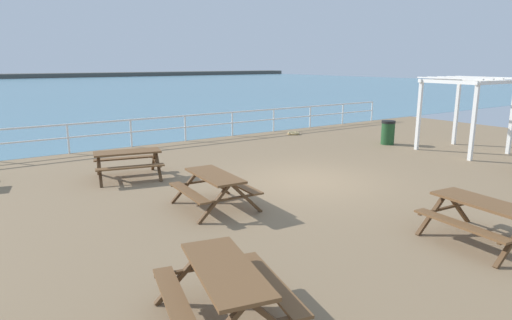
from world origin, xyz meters
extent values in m
cube|color=#846B4C|center=(0.00, 0.00, -0.10)|extent=(30.00, 24.00, 0.20)
cube|color=teal|center=(0.00, 52.75, 0.00)|extent=(142.00, 90.00, 0.01)
cube|color=white|center=(0.00, 7.75, 1.05)|extent=(23.00, 0.06, 0.06)
cube|color=white|center=(0.00, 7.75, 0.58)|extent=(23.00, 0.05, 0.05)
cylinder|color=white|center=(-4.60, 7.75, 0.53)|extent=(0.07, 0.07, 1.05)
cylinder|color=white|center=(-2.30, 7.75, 0.53)|extent=(0.07, 0.07, 1.05)
cylinder|color=white|center=(0.00, 7.75, 0.53)|extent=(0.07, 0.07, 1.05)
cylinder|color=white|center=(2.30, 7.75, 0.53)|extent=(0.07, 0.07, 1.05)
cylinder|color=white|center=(4.60, 7.75, 0.53)|extent=(0.07, 0.07, 1.05)
cylinder|color=white|center=(6.90, 7.75, 0.53)|extent=(0.07, 0.07, 1.05)
cylinder|color=white|center=(9.20, 7.75, 0.53)|extent=(0.07, 0.07, 1.05)
cylinder|color=white|center=(11.50, 7.75, 0.53)|extent=(0.07, 0.07, 1.05)
cube|color=brown|center=(-3.97, 3.16, 0.75)|extent=(1.91, 1.07, 0.05)
cube|color=brown|center=(-3.83, 3.77, 0.45)|extent=(1.81, 0.64, 0.04)
cube|color=brown|center=(-4.10, 2.56, 0.45)|extent=(1.81, 0.64, 0.04)
cube|color=#50351E|center=(-3.13, 3.36, 0.38)|extent=(0.25, 0.79, 0.79)
cube|color=#50351E|center=(-3.29, 2.63, 0.38)|extent=(0.25, 0.79, 0.79)
cube|color=#50351E|center=(-3.21, 3.00, 0.42)|extent=(0.38, 1.48, 0.04)
cube|color=#50351E|center=(-4.65, 3.70, 0.38)|extent=(0.25, 0.79, 0.79)
cube|color=#50351E|center=(-4.81, 2.97, 0.38)|extent=(0.25, 0.79, 0.79)
cube|color=#50351E|center=(-4.73, 3.33, 0.42)|extent=(0.38, 1.48, 0.04)
cube|color=brown|center=(-5.34, -4.55, 0.75)|extent=(1.08, 1.91, 0.05)
cube|color=brown|center=(-5.95, -4.42, 0.45)|extent=(0.65, 1.81, 0.04)
cube|color=brown|center=(-4.74, -4.69, 0.45)|extent=(0.65, 1.81, 0.04)
cube|color=#50351E|center=(-5.54, -3.71, 0.38)|extent=(0.79, 0.25, 0.79)
cube|color=#50351E|center=(-4.80, -3.88, 0.38)|extent=(0.79, 0.25, 0.79)
cube|color=#50351E|center=(-5.17, -3.79, 0.42)|extent=(1.48, 0.39, 0.04)
cube|color=brown|center=(-0.19, -4.97, 0.75)|extent=(0.87, 1.86, 0.05)
cube|color=brown|center=(-0.81, -4.91, 0.45)|extent=(0.43, 1.82, 0.04)
cube|color=brown|center=(0.43, -5.03, 0.45)|extent=(0.43, 1.82, 0.04)
cube|color=#50351E|center=(-0.49, -4.16, 0.38)|extent=(0.80, 0.15, 0.79)
cube|color=#50351E|center=(0.26, -4.23, 0.38)|extent=(0.80, 0.15, 0.79)
cube|color=#50351E|center=(-0.12, -4.20, 0.42)|extent=(1.50, 0.20, 0.04)
cube|color=#50351E|center=(-0.64, -5.71, 0.38)|extent=(0.80, 0.15, 0.79)
cube|color=brown|center=(-3.22, -0.50, 0.75)|extent=(0.83, 1.84, 0.05)
cube|color=brown|center=(-3.84, -0.46, 0.45)|extent=(0.39, 1.81, 0.04)
cube|color=brown|center=(-2.61, -0.55, 0.45)|extent=(0.39, 1.81, 0.04)
cube|color=#50351E|center=(-3.54, 0.30, 0.38)|extent=(0.80, 0.14, 0.79)
cube|color=#50351E|center=(-2.80, 0.25, 0.38)|extent=(0.80, 0.14, 0.79)
cube|color=#50351E|center=(-3.17, 0.28, 0.42)|extent=(1.50, 0.17, 0.04)
cube|color=#50351E|center=(-3.65, -1.25, 0.38)|extent=(0.80, 0.14, 0.79)
cube|color=#50351E|center=(-2.91, -1.31, 0.38)|extent=(0.80, 0.14, 0.79)
cube|color=#50351E|center=(-3.28, -1.28, 0.42)|extent=(1.50, 0.17, 0.04)
cube|color=white|center=(8.56, 0.95, 1.25)|extent=(0.12, 0.12, 2.50)
cube|color=white|center=(8.40, -1.25, 1.25)|extent=(0.12, 0.12, 2.50)
cube|color=white|center=(6.36, 1.11, 1.25)|extent=(0.12, 0.12, 2.50)
cube|color=white|center=(6.20, -1.09, 1.25)|extent=(0.12, 0.12, 2.50)
cube|color=white|center=(8.48, -0.15, 2.56)|extent=(0.29, 2.44, 0.12)
cube|color=white|center=(6.28, 0.01, 2.56)|extent=(0.29, 2.44, 0.12)
cube|color=white|center=(7.46, 1.03, 2.56)|extent=(2.44, 0.29, 0.12)
cube|color=white|center=(7.30, -1.17, 2.56)|extent=(2.44, 0.29, 0.12)
cube|color=white|center=(6.28, 0.01, 2.68)|extent=(0.26, 2.56, 0.04)
cube|color=white|center=(6.83, -0.03, 2.68)|extent=(0.26, 2.56, 0.04)
cube|color=white|center=(7.38, -0.07, 2.68)|extent=(0.26, 2.56, 0.04)
cube|color=white|center=(7.93, -0.11, 2.68)|extent=(0.26, 2.56, 0.04)
cube|color=white|center=(8.48, -0.15, 2.68)|extent=(0.26, 2.56, 0.04)
cylinder|color=#1E4723|center=(6.34, 2.45, 0.42)|extent=(0.52, 0.52, 0.85)
cylinder|color=black|center=(6.34, 2.45, 0.90)|extent=(0.55, 0.55, 0.10)
torus|color=tan|center=(4.81, 6.50, 0.06)|extent=(0.55, 0.55, 0.11)
camera|label=1|loc=(-7.83, -8.83, 3.22)|focal=30.75mm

